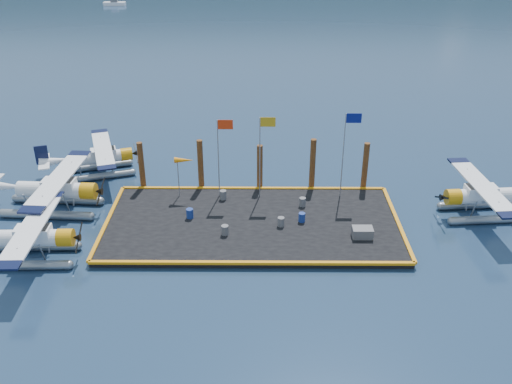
% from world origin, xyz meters
% --- Properties ---
extents(ground, '(4000.00, 4000.00, 0.00)m').
position_xyz_m(ground, '(0.00, 0.00, 0.00)').
color(ground, navy).
rests_on(ground, ground).
extents(dock, '(20.00, 10.00, 0.40)m').
position_xyz_m(dock, '(0.00, 0.00, 0.20)').
color(dock, black).
rests_on(dock, ground).
extents(dock_bumpers, '(20.25, 10.25, 0.18)m').
position_xyz_m(dock_bumpers, '(0.00, 0.00, 0.49)').
color(dock_bumpers, orange).
rests_on(dock_bumpers, dock).
extents(seaplane_a, '(8.32, 9.17, 3.27)m').
position_xyz_m(seaplane_a, '(-13.79, -4.14, 1.42)').
color(seaplane_a, gray).
rests_on(seaplane_a, ground).
extents(seaplane_b, '(9.00, 9.92, 3.52)m').
position_xyz_m(seaplane_b, '(-14.15, 2.10, 1.53)').
color(seaplane_b, gray).
rests_on(seaplane_b, ground).
extents(seaplane_c, '(8.00, 8.54, 3.06)m').
position_xyz_m(seaplane_c, '(-12.51, 8.31, 1.33)').
color(seaplane_c, gray).
rests_on(seaplane_c, ground).
extents(seaplane_d, '(8.44, 9.31, 3.30)m').
position_xyz_m(seaplane_d, '(16.36, 1.62, 1.44)').
color(seaplane_d, gray).
rests_on(seaplane_d, ground).
extents(drum_0, '(0.49, 0.49, 0.69)m').
position_xyz_m(drum_0, '(-4.36, 0.48, 0.74)').
color(drum_0, navy).
rests_on(drum_0, dock).
extents(drum_1, '(0.46, 0.46, 0.65)m').
position_xyz_m(drum_1, '(1.95, -0.58, 0.72)').
color(drum_1, '#56565B').
rests_on(drum_1, dock).
extents(drum_2, '(0.46, 0.46, 0.65)m').
position_xyz_m(drum_2, '(3.40, 0.03, 0.72)').
color(drum_2, navy).
rests_on(drum_2, dock).
extents(drum_3, '(0.47, 0.47, 0.67)m').
position_xyz_m(drum_3, '(-1.79, -1.71, 0.73)').
color(drum_3, '#56565B').
rests_on(drum_3, dock).
extents(drum_4, '(0.46, 0.46, 0.65)m').
position_xyz_m(drum_4, '(3.59, 2.23, 0.73)').
color(drum_4, '#56565B').
rests_on(drum_4, dock).
extents(drum_5, '(0.49, 0.49, 0.69)m').
position_xyz_m(drum_5, '(-2.20, 3.27, 0.74)').
color(drum_5, '#56565B').
rests_on(drum_5, dock).
extents(crate, '(1.34, 0.89, 0.67)m').
position_xyz_m(crate, '(7.24, -1.95, 0.73)').
color(crate, '#56565B').
rests_on(crate, dock).
extents(flagpole_red, '(1.14, 0.08, 6.00)m').
position_xyz_m(flagpole_red, '(-2.29, 3.80, 4.40)').
color(flagpole_red, '#999AA1').
rests_on(flagpole_red, dock).
extents(flagpole_yellow, '(1.14, 0.08, 6.20)m').
position_xyz_m(flagpole_yellow, '(0.70, 3.80, 4.51)').
color(flagpole_yellow, '#999AA1').
rests_on(flagpole_yellow, dock).
extents(flagpole_blue, '(1.14, 0.08, 6.50)m').
position_xyz_m(flagpole_blue, '(6.70, 3.80, 4.69)').
color(flagpole_blue, '#999AA1').
rests_on(flagpole_blue, dock).
extents(windsock, '(1.40, 0.44, 3.12)m').
position_xyz_m(windsock, '(-5.03, 3.80, 3.23)').
color(windsock, '#999AA1').
rests_on(windsock, dock).
extents(piling_0, '(0.44, 0.44, 4.00)m').
position_xyz_m(piling_0, '(-8.50, 5.40, 2.00)').
color(piling_0, '#401E12').
rests_on(piling_0, ground).
extents(piling_1, '(0.44, 0.44, 4.20)m').
position_xyz_m(piling_1, '(-4.00, 5.40, 2.10)').
color(piling_1, '#401E12').
rests_on(piling_1, ground).
extents(piling_2, '(0.44, 0.44, 3.80)m').
position_xyz_m(piling_2, '(0.50, 5.40, 1.90)').
color(piling_2, '#401E12').
rests_on(piling_2, ground).
extents(piling_3, '(0.44, 0.44, 4.30)m').
position_xyz_m(piling_3, '(4.50, 5.40, 2.15)').
color(piling_3, '#401E12').
rests_on(piling_3, ground).
extents(piling_4, '(0.44, 0.44, 4.00)m').
position_xyz_m(piling_4, '(8.50, 5.40, 2.00)').
color(piling_4, '#401E12').
rests_on(piling_4, ground).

